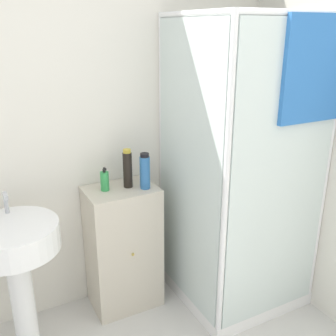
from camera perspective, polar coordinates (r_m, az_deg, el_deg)
wall_back at (r=2.56m, az=-19.09°, el=4.13°), size 6.40×0.06×2.50m
shower_enclosure at (r=2.80m, az=10.03°, el=-8.29°), size 0.82×0.85×1.98m
vanity_cabinet at (r=2.80m, az=-6.51°, el=-11.43°), size 0.47×0.36×0.89m
sink at (r=2.39m, az=-21.19°, el=-11.80°), size 0.50×0.50×1.02m
soap_dispenser at (r=2.56m, az=-9.17°, el=-1.85°), size 0.06×0.06×0.16m
shampoo_bottle_tall_black at (r=2.58m, az=-5.89°, el=-0.11°), size 0.06×0.06×0.26m
shampoo_bottle_blue at (r=2.55m, az=-3.37°, el=-0.50°), size 0.07×0.07×0.24m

